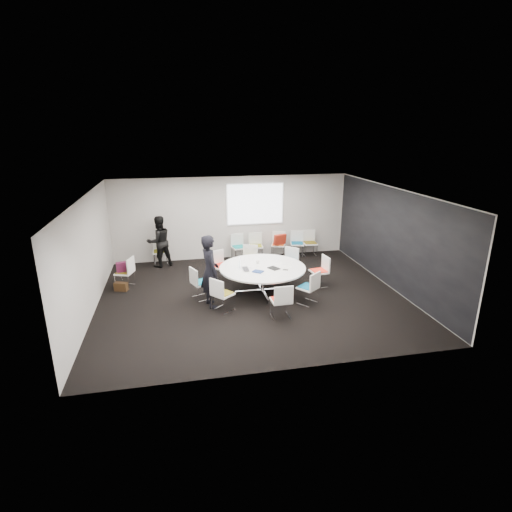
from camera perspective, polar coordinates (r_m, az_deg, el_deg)
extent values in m
cube|color=black|center=(10.85, -0.61, -5.84)|extent=(8.00, 7.00, 0.04)
cube|color=white|center=(10.04, -0.67, 9.15)|extent=(8.00, 7.00, 0.04)
cube|color=#B2ADA8|center=(13.72, -3.45, 5.49)|extent=(8.00, 0.04, 2.80)
cube|color=#B2ADA8|center=(7.14, 4.77, -6.58)|extent=(8.00, 0.04, 2.80)
cube|color=#B2ADA8|center=(10.41, -22.93, -0.01)|extent=(0.04, 7.00, 2.80)
cube|color=#B2ADA8|center=(11.77, 18.98, 2.42)|extent=(0.04, 7.00, 2.80)
cube|color=black|center=(11.75, 18.85, 2.41)|extent=(0.01, 6.94, 2.74)
cube|color=silver|center=(11.10, 0.91, -4.92)|extent=(0.90, 0.90, 0.08)
cylinder|color=silver|center=(10.98, 0.92, -3.36)|extent=(0.10, 0.10, 0.65)
cylinder|color=white|center=(10.86, 0.93, -1.66)|extent=(2.35, 2.35, 0.04)
cube|color=white|center=(13.70, -0.11, 7.43)|extent=(1.90, 0.03, 1.35)
cube|color=silver|center=(11.56, 8.91, -3.28)|extent=(0.47, 0.47, 0.42)
cube|color=white|center=(11.48, 8.96, -2.21)|extent=(0.49, 0.51, 0.04)
cube|color=red|center=(11.47, 8.97, -2.07)|extent=(0.42, 0.44, 0.03)
cube|color=white|center=(11.50, 9.95, -1.02)|extent=(0.09, 0.46, 0.42)
cube|color=silver|center=(12.18, 4.68, -2.00)|extent=(0.59, 0.59, 0.42)
cube|color=white|center=(12.11, 4.71, -0.97)|extent=(0.64, 0.63, 0.04)
cube|color=#09577E|center=(12.10, 4.71, -0.84)|extent=(0.55, 0.55, 0.03)
cube|color=white|center=(12.22, 5.15, 0.33)|extent=(0.37, 0.33, 0.42)
cube|color=silver|center=(12.36, -0.88, -1.64)|extent=(0.52, 0.52, 0.42)
cube|color=white|center=(12.28, -0.89, -0.63)|extent=(0.56, 0.55, 0.04)
cube|color=olive|center=(12.27, -0.89, -0.50)|extent=(0.49, 0.47, 0.03)
cube|color=white|center=(12.41, -0.81, 0.69)|extent=(0.45, 0.16, 0.42)
cube|color=silver|center=(11.90, -5.03, -2.50)|extent=(0.56, 0.56, 0.42)
cube|color=white|center=(11.82, -5.06, -1.46)|extent=(0.60, 0.59, 0.04)
cube|color=red|center=(11.81, -5.07, -1.32)|extent=(0.52, 0.51, 0.03)
cube|color=white|center=(11.92, -5.62, -0.14)|extent=(0.43, 0.22, 0.42)
cube|color=silver|center=(10.72, -7.77, -4.97)|extent=(0.55, 0.55, 0.42)
cube|color=white|center=(10.63, -7.82, -3.83)|extent=(0.58, 0.59, 0.04)
cube|color=#096B88|center=(10.62, -7.83, -3.68)|extent=(0.50, 0.51, 0.03)
cube|color=white|center=(10.47, -8.91, -2.89)|extent=(0.21, 0.44, 0.42)
cube|color=silver|center=(9.98, -4.72, -6.66)|extent=(0.59, 0.59, 0.42)
cube|color=white|center=(9.89, -4.76, -5.44)|extent=(0.63, 0.63, 0.04)
cube|color=brown|center=(9.88, -4.76, -5.28)|extent=(0.55, 0.55, 0.03)
cube|color=white|center=(9.66, -5.65, -4.57)|extent=(0.32, 0.38, 0.42)
cube|color=silver|center=(9.62, 3.56, -7.62)|extent=(0.43, 0.43, 0.42)
cube|color=white|center=(9.52, 3.59, -6.37)|extent=(0.47, 0.45, 0.04)
cube|color=red|center=(9.51, 3.59, -6.20)|extent=(0.41, 0.39, 0.03)
cube|color=white|center=(9.25, 3.99, -5.59)|extent=(0.46, 0.05, 0.42)
cube|color=silver|center=(10.41, 7.36, -5.66)|extent=(0.59, 0.59, 0.42)
cube|color=white|center=(10.33, 7.41, -4.49)|extent=(0.63, 0.63, 0.04)
cube|color=#0C587F|center=(10.31, 7.41, -4.34)|extent=(0.55, 0.55, 0.03)
cube|color=white|center=(10.14, 8.45, -3.58)|extent=(0.39, 0.31, 0.42)
cube|color=silver|center=(13.67, -2.41, 0.30)|extent=(0.49, 0.49, 0.42)
cube|color=white|center=(13.60, -2.42, 1.22)|extent=(0.53, 0.52, 0.04)
cube|color=#0B7C7A|center=(13.59, -2.42, 1.34)|extent=(0.46, 0.45, 0.03)
cube|color=white|center=(13.73, -2.73, 2.37)|extent=(0.46, 0.12, 0.42)
cube|color=silver|center=(13.78, -0.01, 0.46)|extent=(0.46, 0.46, 0.42)
cube|color=white|center=(13.71, -0.01, 1.37)|extent=(0.50, 0.48, 0.04)
cube|color=olive|center=(13.70, -0.01, 1.49)|extent=(0.43, 0.42, 0.03)
cube|color=white|center=(13.85, -0.11, 2.53)|extent=(0.46, 0.08, 0.42)
cube|color=silver|center=(13.97, 3.18, 0.68)|extent=(0.54, 0.54, 0.42)
cube|color=white|center=(13.91, 3.20, 1.58)|extent=(0.58, 0.57, 0.04)
cube|color=#E05517|center=(13.90, 3.20, 1.70)|extent=(0.51, 0.49, 0.03)
cube|color=white|center=(14.04, 3.30, 2.72)|extent=(0.44, 0.19, 0.42)
cube|color=silver|center=(14.16, 5.87, 0.84)|extent=(0.51, 0.51, 0.42)
cube|color=white|center=(14.09, 5.90, 1.73)|extent=(0.55, 0.53, 0.04)
cube|color=#0A5C85|center=(14.08, 5.90, 1.85)|extent=(0.48, 0.46, 0.03)
cube|color=white|center=(14.23, 5.87, 2.86)|extent=(0.46, 0.14, 0.42)
cube|color=silver|center=(14.27, 7.70, 0.91)|extent=(0.45, 0.45, 0.42)
cube|color=white|center=(14.20, 7.74, 1.80)|extent=(0.49, 0.47, 0.04)
cube|color=brown|center=(14.19, 7.74, 1.91)|extent=(0.42, 0.41, 0.03)
cube|color=white|center=(14.34, 7.56, 2.91)|extent=(0.46, 0.07, 0.42)
cube|color=silver|center=(11.94, -18.17, -3.30)|extent=(0.53, 0.53, 0.42)
cube|color=white|center=(11.86, -18.28, -2.26)|extent=(0.57, 0.58, 0.04)
cube|color=brown|center=(11.85, -18.29, -2.13)|extent=(0.49, 0.50, 0.03)
cube|color=white|center=(11.70, -17.46, -1.26)|extent=(0.18, 0.45, 0.42)
cube|color=silver|center=(13.56, -13.46, -0.35)|extent=(0.42, 0.42, 0.42)
cube|color=white|center=(13.49, -13.53, 0.58)|extent=(0.46, 0.44, 0.04)
cube|color=#686516|center=(13.48, -13.54, 0.70)|extent=(0.40, 0.38, 0.03)
cube|color=white|center=(13.62, -13.58, 1.76)|extent=(0.46, 0.04, 0.42)
imported|color=black|center=(10.00, -6.60, -2.18)|extent=(0.59, 0.77, 1.87)
imported|color=black|center=(13.23, -13.67, 2.02)|extent=(1.00, 0.91, 1.67)
imported|color=#333338|center=(10.65, -1.20, -1.86)|extent=(0.24, 0.37, 0.03)
cube|color=silver|center=(10.78, -2.37, -0.99)|extent=(0.05, 0.30, 0.22)
cube|color=black|center=(10.73, 2.56, -1.76)|extent=(0.34, 0.37, 0.02)
cube|color=navy|center=(10.48, 0.28, -2.22)|extent=(0.33, 0.32, 0.03)
cube|color=white|center=(11.10, 3.32, -1.12)|extent=(0.36, 0.36, 0.00)
cube|color=silver|center=(10.89, 4.34, -1.53)|extent=(0.36, 0.32, 0.00)
cylinder|color=white|center=(11.11, 0.25, -0.84)|extent=(0.08, 0.08, 0.09)
cube|color=black|center=(10.65, 4.23, -1.98)|extent=(0.16, 0.12, 0.01)
cube|color=#541634|center=(11.80, -18.36, -1.44)|extent=(0.42, 0.26, 0.28)
cube|color=#332010|center=(11.75, -18.73, -4.17)|extent=(0.39, 0.27, 0.24)
cube|color=#9E2313|center=(13.64, 3.44, 2.39)|extent=(0.47, 0.28, 0.36)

